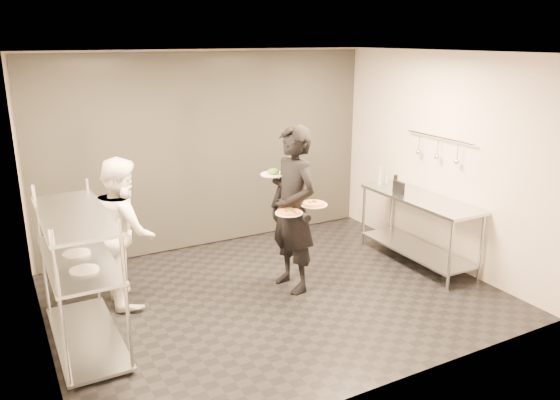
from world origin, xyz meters
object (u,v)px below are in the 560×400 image
salad_plate (273,173)px  pizza_plate_near (289,212)px  pass_rack (80,272)px  prep_counter (419,218)px  waiter (293,210)px  chef (124,231)px  pos_monitor (399,187)px  bottle_green (380,175)px  pizza_plate_far (314,204)px  bottle_clear (387,176)px  bottle_dark (395,182)px

salad_plate → pizza_plate_near: bearing=-95.8°
pass_rack → pizza_plate_near: bearing=-2.0°
pass_rack → prep_counter: 4.33m
waiter → chef: waiter is taller
chef → pizza_plate_near: size_ratio=5.42×
pos_monitor → bottle_green: (0.08, 0.50, 0.05)m
prep_counter → pizza_plate_near: size_ratio=5.73×
waiter → pizza_plate_near: size_ratio=6.36×
pizza_plate_far → bottle_green: size_ratio=1.22×
bottle_clear → chef: bearing=-179.0°
chef → bottle_green: (3.69, 0.06, 0.20)m
bottle_dark → prep_counter: bearing=-88.6°
waiter → pos_monitor: size_ratio=9.02×
pizza_plate_near → bottle_green: (2.00, 0.88, 0.00)m
prep_counter → chef: (-3.73, 0.74, 0.23)m
bottle_dark → chef: bearing=176.3°
pass_rack → pizza_plate_near: 2.31m
bottle_green → bottle_clear: 0.12m
pos_monitor → chef: bearing=178.4°
waiter → pos_monitor: waiter is taller
pos_monitor → bottle_green: bottle_green is taller
prep_counter → bottle_clear: (0.08, 0.80, 0.39)m
pizza_plate_far → pos_monitor: bearing=13.3°
waiter → pizza_plate_far: (0.18, -0.18, 0.10)m
waiter → salad_plate: (-0.11, 0.28, 0.40)m
prep_counter → pizza_plate_far: pizza_plate_far is taller
prep_counter → salad_plate: size_ratio=5.84×
chef → pizza_plate_far: chef is taller
waiter → bottle_green: 1.97m
pass_rack → bottle_green: size_ratio=6.20×
waiter → chef: size_ratio=1.17×
pass_rack → bottle_clear: size_ratio=8.07×
bottle_green → bottle_clear: bearing=0.0°
waiter → pos_monitor: (1.76, 0.20, 0.00)m
pass_rack → pizza_plate_far: (2.62, -0.07, 0.33)m
pass_rack → pizza_plate_far: bearing=-1.5°
pos_monitor → bottle_green: size_ratio=0.86×
pizza_plate_near → pizza_plate_far: pizza_plate_far is taller
prep_counter → waiter: 1.92m
waiter → pizza_plate_far: waiter is taller
pass_rack → chef: 0.96m
pass_rack → pizza_plate_far: 2.64m
bottle_dark → pass_rack: bearing=-173.4°
pizza_plate_far → bottle_green: 1.88m
waiter → bottle_green: (1.84, 0.70, 0.05)m
bottle_dark → pizza_plate_near: bearing=-164.1°
waiter → salad_plate: waiter is taller
pos_monitor → bottle_green: 0.51m
waiter → prep_counter: bearing=79.5°
pass_rack → chef: (0.60, 0.74, 0.08)m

